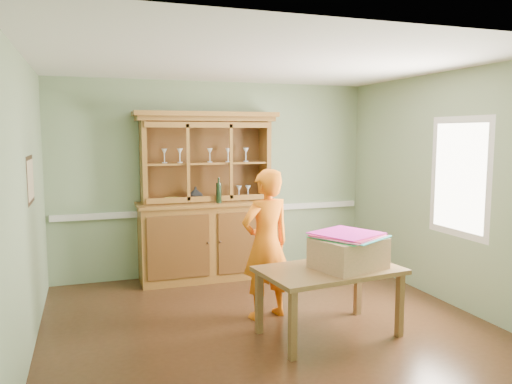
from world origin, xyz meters
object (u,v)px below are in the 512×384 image
object	(u,v)px
china_hutch	(208,221)
dining_table	(329,276)
person	(266,244)
cardboard_box	(348,253)

from	to	relation	value
china_hutch	dining_table	bearing A→B (deg)	-73.74
china_hutch	person	distance (m)	1.67
dining_table	person	xyz separation A→B (m)	(-0.43, 0.65, 0.21)
dining_table	cardboard_box	size ratio (longest dim) A/B	2.26
china_hutch	dining_table	size ratio (longest dim) A/B	1.58
china_hutch	cardboard_box	bearing A→B (deg)	-70.30
china_hutch	cardboard_box	size ratio (longest dim) A/B	3.56
china_hutch	person	world-z (taller)	china_hutch
dining_table	person	world-z (taller)	person
cardboard_box	dining_table	bearing A→B (deg)	161.87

